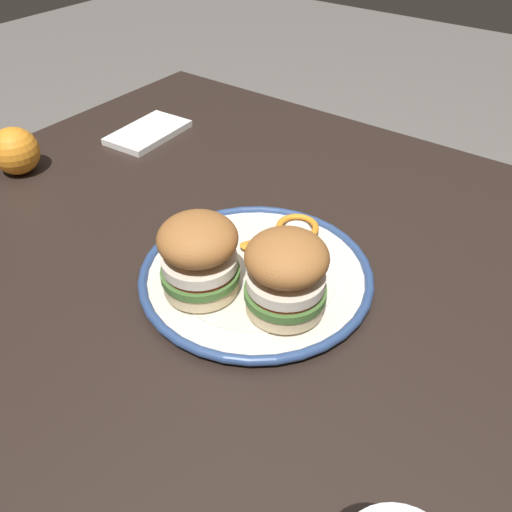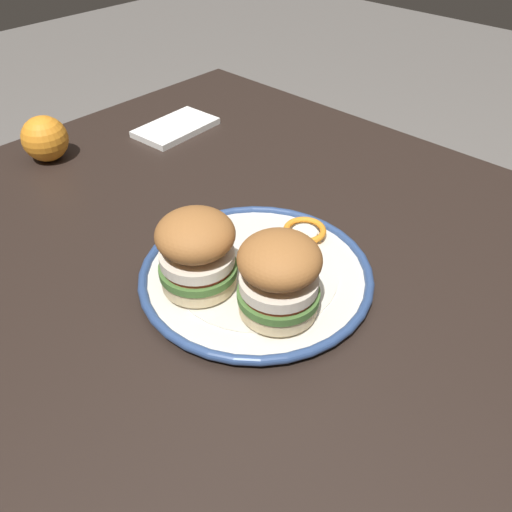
{
  "view_description": "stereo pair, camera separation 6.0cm",
  "coord_description": "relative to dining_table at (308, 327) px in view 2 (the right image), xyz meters",
  "views": [
    {
      "loc": [
        0.26,
        -0.47,
        1.19
      ],
      "look_at": [
        -0.05,
        -0.06,
        0.78
      ],
      "focal_mm": 37.02,
      "sensor_mm": 36.0,
      "label": 1
    },
    {
      "loc": [
        0.3,
        -0.43,
        1.19
      ],
      "look_at": [
        -0.05,
        -0.06,
        0.78
      ],
      "focal_mm": 37.02,
      "sensor_mm": 36.0,
      "label": 2
    }
  ],
  "objects": [
    {
      "name": "orange_peel_curled",
      "position": [
        -0.05,
        0.04,
        0.12
      ],
      "size": [
        0.06,
        0.06,
        0.01
      ],
      "color": "orange",
      "rests_on": "dinner_plate"
    },
    {
      "name": "whole_orange",
      "position": [
        -0.53,
        -0.07,
        0.14
      ],
      "size": [
        0.08,
        0.08,
        0.08
      ],
      "primitive_type": "sphere",
      "color": "orange",
      "rests_on": "dining_table"
    },
    {
      "name": "sandwich_half_left",
      "position": [
        0.02,
        -0.09,
        0.17
      ],
      "size": [
        0.12,
        0.12,
        0.1
      ],
      "color": "beige",
      "rests_on": "dinner_plate"
    },
    {
      "name": "sandwich_half_right",
      "position": [
        -0.08,
        -0.13,
        0.17
      ],
      "size": [
        0.13,
        0.13,
        0.1
      ],
      "color": "beige",
      "rests_on": "dinner_plate"
    },
    {
      "name": "folded_napkin",
      "position": [
        -0.46,
        0.15,
        0.11
      ],
      "size": [
        0.1,
        0.16,
        0.01
      ],
      "primitive_type": "cube",
      "rotation": [
        0.0,
        0.0,
        1.64
      ],
      "color": "white",
      "rests_on": "dining_table"
    },
    {
      "name": "orange_peel_strip_long",
      "position": [
        -0.07,
        -0.02,
        0.12
      ],
      "size": [
        0.07,
        0.05,
        0.01
      ],
      "color": "orange",
      "rests_on": "dinner_plate"
    },
    {
      "name": "dining_table",
      "position": [
        0.0,
        0.0,
        0.0
      ],
      "size": [
        1.29,
        0.89,
        0.74
      ],
      "color": "black",
      "rests_on": "ground"
    },
    {
      "name": "dinner_plate",
      "position": [
        -0.05,
        -0.06,
        0.11
      ],
      "size": [
        0.3,
        0.3,
        0.02
      ],
      "color": "silver",
      "rests_on": "dining_table"
    }
  ]
}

